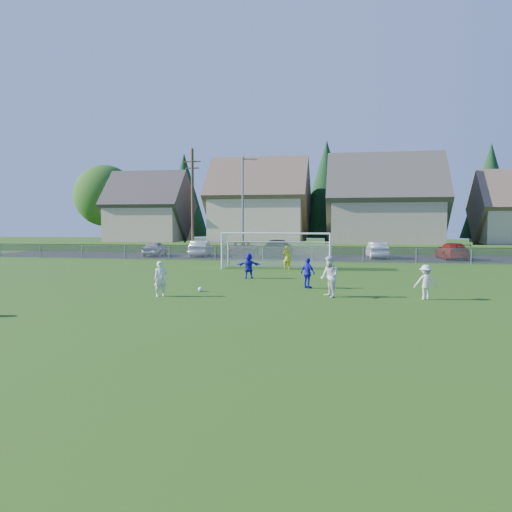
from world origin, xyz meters
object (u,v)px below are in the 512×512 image
(soccer_goal, at_px, (277,245))
(player_white_c, at_px, (426,282))
(player_blue_b, at_px, (249,266))
(car_g, at_px, (452,251))
(car_a, at_px, (155,249))
(player_white_a, at_px, (161,279))
(car_f, at_px, (377,250))
(player_white_b, at_px, (329,277))
(player_blue_a, at_px, (308,273))
(soccer_ball, at_px, (200,289))
(car_c, at_px, (244,249))
(goalkeeper, at_px, (287,258))
(car_b, at_px, (201,248))
(car_d, at_px, (278,248))

(soccer_goal, bearing_deg, player_white_c, -57.76)
(player_blue_b, relative_size, car_g, 0.29)
(player_white_c, relative_size, car_g, 0.29)
(player_white_c, distance_m, car_a, 31.18)
(player_white_a, xyz_separation_m, player_white_c, (11.08, 1.16, -0.04))
(car_f, xyz_separation_m, car_g, (6.26, -0.24, -0.01))
(player_white_b, xyz_separation_m, player_blue_a, (-1.13, 2.73, -0.15))
(soccer_ball, distance_m, car_g, 27.89)
(car_c, bearing_deg, player_white_b, 105.88)
(goalkeeper, height_order, car_a, goalkeeper)
(player_white_b, relative_size, car_f, 0.40)
(car_a, relative_size, soccer_goal, 0.54)
(car_c, distance_m, car_f, 11.98)
(soccer_ball, xyz_separation_m, car_f, (9.23, 23.43, 0.61))
(car_f, bearing_deg, goalkeeper, 56.71)
(player_blue_b, relative_size, car_a, 0.36)
(player_blue_a, bearing_deg, player_white_b, 150.30)
(player_white_b, bearing_deg, car_f, 144.70)
(player_white_c, bearing_deg, goalkeeper, -60.77)
(player_white_b, relative_size, car_c, 0.34)
(goalkeeper, bearing_deg, player_white_c, 131.36)
(player_white_c, distance_m, car_b, 28.94)
(soccer_ball, relative_size, soccer_goal, 0.03)
(soccer_ball, relative_size, player_white_b, 0.12)
(goalkeeper, xyz_separation_m, car_c, (-5.36, 11.35, -0.07))
(soccer_ball, xyz_separation_m, car_c, (-2.73, 22.84, 0.61))
(player_blue_b, xyz_separation_m, car_a, (-12.32, 16.72, -0.03))
(car_a, bearing_deg, player_white_c, 126.46)
(player_blue_a, bearing_deg, car_a, -14.13)
(player_blue_b, distance_m, goalkeeper, 5.95)
(soccer_ball, height_order, car_d, car_d)
(car_a, xyz_separation_m, car_c, (8.46, 0.38, 0.04))
(car_c, bearing_deg, car_g, 176.79)
(soccer_ball, height_order, player_white_c, player_white_c)
(soccer_ball, xyz_separation_m, car_d, (0.39, 23.26, 0.69))
(soccer_goal, bearing_deg, player_white_b, -72.39)
(car_a, bearing_deg, car_g, 175.62)
(player_white_c, height_order, goalkeeper, goalkeeper)
(car_c, relative_size, car_d, 0.95)
(player_blue_a, height_order, player_blue_b, player_blue_a)
(car_b, bearing_deg, player_white_a, 96.35)
(player_white_b, distance_m, goalkeeper, 12.56)
(player_white_c, xyz_separation_m, car_a, (-21.02, 23.03, -0.03))
(player_blue_b, height_order, car_c, car_c)
(car_b, bearing_deg, player_blue_b, 108.38)
(goalkeeper, relative_size, soccer_goal, 0.21)
(car_a, bearing_deg, car_b, -177.95)
(soccer_goal, bearing_deg, goalkeeper, -35.81)
(player_white_c, xyz_separation_m, goalkeeper, (-7.19, 12.06, 0.08))
(car_f, bearing_deg, soccer_ball, 64.15)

